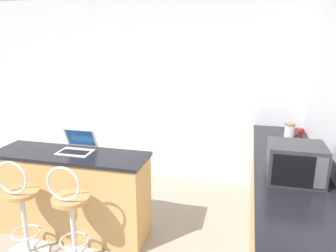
{
  "coord_description": "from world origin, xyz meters",
  "views": [
    {
      "loc": [
        1.35,
        -2.14,
        2.08
      ],
      "look_at": [
        0.41,
        1.64,
        1.01
      ],
      "focal_mm": 35.0,
      "sensor_mm": 36.0,
      "label": 1
    }
  ],
  "objects_px": {
    "microwave": "(296,163)",
    "pepper_mill": "(299,141)",
    "mug_blue": "(291,130)",
    "storage_jar": "(289,131)",
    "laptop": "(78,146)",
    "bar_stool_near": "(22,211)",
    "mug_red": "(300,132)",
    "mug_white": "(280,158)",
    "bar_stool_far": "(71,218)"
  },
  "relations": [
    {
      "from": "microwave",
      "to": "pepper_mill",
      "type": "xyz_separation_m",
      "value": [
        0.13,
        0.8,
        -0.05
      ]
    },
    {
      "from": "pepper_mill",
      "to": "mug_red",
      "type": "xyz_separation_m",
      "value": [
        0.09,
        0.61,
        -0.07
      ]
    },
    {
      "from": "bar_stool_near",
      "to": "laptop",
      "type": "xyz_separation_m",
      "value": [
        0.31,
        0.58,
        0.49
      ]
    },
    {
      "from": "laptop",
      "to": "mug_red",
      "type": "distance_m",
      "value": 2.64
    },
    {
      "from": "pepper_mill",
      "to": "bar_stool_near",
      "type": "bearing_deg",
      "value": -155.93
    },
    {
      "from": "laptop",
      "to": "storage_jar",
      "type": "height_order",
      "value": "laptop"
    },
    {
      "from": "microwave",
      "to": "mug_red",
      "type": "distance_m",
      "value": 1.43
    },
    {
      "from": "mug_red",
      "to": "storage_jar",
      "type": "bearing_deg",
      "value": -126.47
    },
    {
      "from": "bar_stool_near",
      "to": "storage_jar",
      "type": "xyz_separation_m",
      "value": [
        2.52,
        1.56,
        0.53
      ]
    },
    {
      "from": "bar_stool_near",
      "to": "mug_white",
      "type": "xyz_separation_m",
      "value": [
        2.36,
        0.73,
        0.48
      ]
    },
    {
      "from": "mug_blue",
      "to": "mug_red",
      "type": "bearing_deg",
      "value": -30.29
    },
    {
      "from": "mug_red",
      "to": "storage_jar",
      "type": "relative_size",
      "value": 0.53
    },
    {
      "from": "mug_white",
      "to": "storage_jar",
      "type": "relative_size",
      "value": 0.54
    },
    {
      "from": "bar_stool_far",
      "to": "mug_red",
      "type": "relative_size",
      "value": 10.26
    },
    {
      "from": "laptop",
      "to": "bar_stool_near",
      "type": "bearing_deg",
      "value": -118.0
    },
    {
      "from": "pepper_mill",
      "to": "mug_red",
      "type": "height_order",
      "value": "pepper_mill"
    },
    {
      "from": "pepper_mill",
      "to": "storage_jar",
      "type": "distance_m",
      "value": 0.42
    },
    {
      "from": "mug_blue",
      "to": "pepper_mill",
      "type": "bearing_deg",
      "value": -89.66
    },
    {
      "from": "pepper_mill",
      "to": "storage_jar",
      "type": "relative_size",
      "value": 1.22
    },
    {
      "from": "bar_stool_far",
      "to": "mug_blue",
      "type": "height_order",
      "value": "bar_stool_far"
    },
    {
      "from": "mug_white",
      "to": "storage_jar",
      "type": "bearing_deg",
      "value": 79.09
    },
    {
      "from": "bar_stool_near",
      "to": "mug_blue",
      "type": "xyz_separation_m",
      "value": [
        2.57,
        1.82,
        0.48
      ]
    },
    {
      "from": "mug_blue",
      "to": "mug_red",
      "type": "distance_m",
      "value": 0.11
    },
    {
      "from": "mug_blue",
      "to": "storage_jar",
      "type": "xyz_separation_m",
      "value": [
        -0.05,
        -0.25,
        0.05
      ]
    },
    {
      "from": "bar_stool_far",
      "to": "mug_blue",
      "type": "xyz_separation_m",
      "value": [
        2.05,
        1.82,
        0.48
      ]
    },
    {
      "from": "mug_white",
      "to": "laptop",
      "type": "bearing_deg",
      "value": -175.75
    },
    {
      "from": "bar_stool_near",
      "to": "microwave",
      "type": "height_order",
      "value": "microwave"
    },
    {
      "from": "pepper_mill",
      "to": "storage_jar",
      "type": "height_order",
      "value": "pepper_mill"
    },
    {
      "from": "bar_stool_near",
      "to": "microwave",
      "type": "xyz_separation_m",
      "value": [
        2.44,
        0.35,
        0.59
      ]
    },
    {
      "from": "bar_stool_near",
      "to": "microwave",
      "type": "relative_size",
      "value": 2.25
    },
    {
      "from": "laptop",
      "to": "microwave",
      "type": "xyz_separation_m",
      "value": [
        2.13,
        -0.23,
        0.1
      ]
    },
    {
      "from": "mug_blue",
      "to": "storage_jar",
      "type": "relative_size",
      "value": 0.48
    },
    {
      "from": "bar_stool_near",
      "to": "mug_white",
      "type": "bearing_deg",
      "value": 17.17
    },
    {
      "from": "laptop",
      "to": "mug_blue",
      "type": "relative_size",
      "value": 3.88
    },
    {
      "from": "laptop",
      "to": "pepper_mill",
      "type": "height_order",
      "value": "pepper_mill"
    },
    {
      "from": "microwave",
      "to": "storage_jar",
      "type": "bearing_deg",
      "value": 86.36
    },
    {
      "from": "microwave",
      "to": "pepper_mill",
      "type": "bearing_deg",
      "value": 80.65
    },
    {
      "from": "mug_blue",
      "to": "microwave",
      "type": "bearing_deg",
      "value": -94.98
    },
    {
      "from": "laptop",
      "to": "storage_jar",
      "type": "distance_m",
      "value": 2.42
    },
    {
      "from": "microwave",
      "to": "storage_jar",
      "type": "relative_size",
      "value": 2.39
    },
    {
      "from": "bar_stool_far",
      "to": "mug_red",
      "type": "bearing_deg",
      "value": 39.37
    },
    {
      "from": "storage_jar",
      "to": "mug_white",
      "type": "bearing_deg",
      "value": -100.91
    },
    {
      "from": "bar_stool_near",
      "to": "storage_jar",
      "type": "relative_size",
      "value": 5.4
    },
    {
      "from": "bar_stool_far",
      "to": "laptop",
      "type": "distance_m",
      "value": 0.79
    },
    {
      "from": "laptop",
      "to": "mug_red",
      "type": "bearing_deg",
      "value": 26.64
    },
    {
      "from": "mug_red",
      "to": "bar_stool_far",
      "type": "bearing_deg",
      "value": -140.63
    },
    {
      "from": "bar_stool_near",
      "to": "mug_white",
      "type": "relative_size",
      "value": 9.98
    },
    {
      "from": "bar_stool_far",
      "to": "mug_blue",
      "type": "bearing_deg",
      "value": 41.56
    },
    {
      "from": "mug_white",
      "to": "mug_red",
      "type": "distance_m",
      "value": 1.08
    },
    {
      "from": "mug_blue",
      "to": "storage_jar",
      "type": "height_order",
      "value": "storage_jar"
    }
  ]
}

